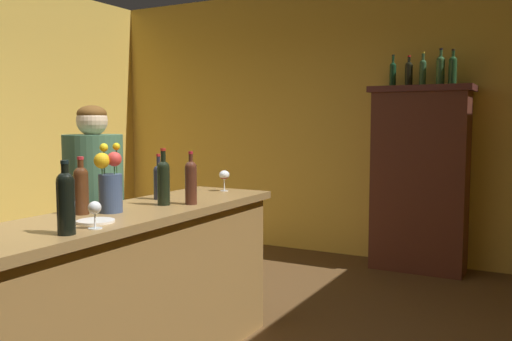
{
  "coord_description": "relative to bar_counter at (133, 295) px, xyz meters",
  "views": [
    {
      "loc": [
        2.38,
        -2.34,
        1.49
      ],
      "look_at": [
        0.98,
        0.25,
        1.23
      ],
      "focal_mm": 38.34,
      "sensor_mm": 36.0,
      "label": 1
    }
  ],
  "objects": [
    {
      "name": "wine_glass_front",
      "position": [
        0.01,
        0.98,
        0.6
      ],
      "size": [
        0.07,
        0.07,
        0.15
      ],
      "color": "white",
      "rests_on": "bar_counter"
    },
    {
      "name": "wine_bottle_pinot",
      "position": [
        -0.13,
        0.42,
        0.62
      ],
      "size": [
        0.07,
        0.07,
        0.29
      ],
      "color": "#232534",
      "rests_on": "bar_counter"
    },
    {
      "name": "wine_bottle_merlot",
      "position": [
        0.2,
        -0.65,
        0.65
      ],
      "size": [
        0.08,
        0.08,
        0.33
      ],
      "color": "black",
      "rests_on": "bar_counter"
    },
    {
      "name": "patron_in_navy",
      "position": [
        -0.64,
        0.36,
        0.37
      ],
      "size": [
        0.4,
        0.4,
        1.6
      ],
      "rotation": [
        0.0,
        0.0,
        -0.32
      ],
      "color": "maroon",
      "rests_on": "ground"
    },
    {
      "name": "display_bottle_left",
      "position": [
        0.64,
        3.18,
        1.47
      ],
      "size": [
        0.06,
        0.06,
        0.32
      ],
      "color": "#12341D",
      "rests_on": "display_cabinet"
    },
    {
      "name": "wine_bottle_malbec",
      "position": [
        0.17,
        0.34,
        0.64
      ],
      "size": [
        0.07,
        0.07,
        0.32
      ],
      "color": "#4D2619",
      "rests_on": "bar_counter"
    },
    {
      "name": "cheese_plate",
      "position": [
        0.1,
        -0.37,
        0.5
      ],
      "size": [
        0.19,
        0.19,
        0.01
      ],
      "primitive_type": "cylinder",
      "color": "white",
      "rests_on": "bar_counter"
    },
    {
      "name": "display_bottle_midleft",
      "position": [
        0.8,
        3.18,
        1.47
      ],
      "size": [
        0.08,
        0.08,
        0.3
      ],
      "color": "black",
      "rests_on": "display_cabinet"
    },
    {
      "name": "wine_bottle_chardonnay",
      "position": [
        -0.14,
        -0.23,
        0.64
      ],
      "size": [
        0.08,
        0.08,
        0.31
      ],
      "color": "#4A2814",
      "rests_on": "bar_counter"
    },
    {
      "name": "display_cabinet",
      "position": [
        0.93,
        3.18,
        0.45
      ],
      "size": [
        0.98,
        0.46,
        1.84
      ],
      "color": "#4C241B",
      "rests_on": "ground"
    },
    {
      "name": "flower_arrangement",
      "position": [
        -0.04,
        -0.11,
        0.65
      ],
      "size": [
        0.14,
        0.16,
        0.38
      ],
      "color": "#38496E",
      "rests_on": "bar_counter"
    },
    {
      "name": "display_bottle_right",
      "position": [
        1.21,
        3.18,
        1.49
      ],
      "size": [
        0.08,
        0.08,
        0.34
      ],
      "color": "#1B3E1F",
      "rests_on": "display_cabinet"
    },
    {
      "name": "bar_counter",
      "position": [
        0.0,
        0.0,
        0.0
      ],
      "size": [
        0.62,
        2.26,
        0.99
      ],
      "color": "olive",
      "rests_on": "ground"
    },
    {
      "name": "display_bottle_midright",
      "position": [
        1.1,
        3.18,
        1.49
      ],
      "size": [
        0.08,
        0.08,
        0.35
      ],
      "color": "#2C4F2A",
      "rests_on": "display_cabinet"
    },
    {
      "name": "wine_bottle_syrah",
      "position": [
        0.05,
        0.24,
        0.64
      ],
      "size": [
        0.08,
        0.08,
        0.34
      ],
      "color": "black",
      "rests_on": "bar_counter"
    },
    {
      "name": "wall_back",
      "position": [
        -0.31,
        3.5,
        0.99
      ],
      "size": [
        5.45,
        0.12,
        2.98
      ],
      "primitive_type": "cube",
      "color": "gold",
      "rests_on": "ground"
    },
    {
      "name": "display_bottle_center",
      "position": [
        0.94,
        3.18,
        1.48
      ],
      "size": [
        0.06,
        0.06,
        0.33
      ],
      "color": "#2B4F2E",
      "rests_on": "display_cabinet"
    },
    {
      "name": "wine_glass_mid",
      "position": [
        0.22,
        -0.49,
        0.58
      ],
      "size": [
        0.07,
        0.07,
        0.13
      ],
      "color": "white",
      "rests_on": "bar_counter"
    }
  ]
}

